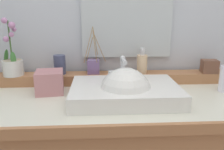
{
  "coord_description": "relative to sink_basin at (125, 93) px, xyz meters",
  "views": [
    {
      "loc": [
        -0.02,
        -1.03,
        1.27
      ],
      "look_at": [
        0.04,
        -0.01,
        0.98
      ],
      "focal_mm": 37.29,
      "sensor_mm": 36.0,
      "label": 1
    }
  ],
  "objects": [
    {
      "name": "reed_diffuser",
      "position": [
        -0.15,
        0.26,
        0.06
      ],
      "size": [
        0.12,
        0.1,
        0.26
      ],
      "color": "slate",
      "rests_on": "back_ledge"
    },
    {
      "name": "tumbler_cup",
      "position": [
        -0.33,
        0.26,
        0.08
      ],
      "size": [
        0.06,
        0.06,
        0.1
      ],
      "primitive_type": "cylinder",
      "color": "#414768",
      "rests_on": "back_ledge"
    },
    {
      "name": "mirror",
      "position": [
        0.04,
        0.32,
        0.33
      ],
      "size": [
        0.5,
        0.02,
        0.45
      ],
      "primitive_type": "cube",
      "color": "silver"
    },
    {
      "name": "potted_plant",
      "position": [
        -0.58,
        0.24,
        0.09
      ],
      "size": [
        0.11,
        0.11,
        0.3
      ],
      "color": "silver",
      "rests_on": "back_ledge"
    },
    {
      "name": "soap_dispenser",
      "position": [
        0.12,
        0.24,
        0.08
      ],
      "size": [
        0.06,
        0.06,
        0.14
      ],
      "color": "beige",
      "rests_on": "back_ledge"
    },
    {
      "name": "back_ledge",
      "position": [
        -0.1,
        0.26,
        -0.0
      ],
      "size": [
        1.41,
        0.11,
        0.06
      ],
      "primitive_type": "cube",
      "color": "#AA7149",
      "rests_on": "vanity_cabinet"
    },
    {
      "name": "tissue_box",
      "position": [
        -0.36,
        0.12,
        0.02
      ],
      "size": [
        0.15,
        0.15,
        0.11
      ],
      "primitive_type": "cube",
      "rotation": [
        0.0,
        0.0,
        0.13
      ],
      "color": "#BB7B80",
      "rests_on": "vanity_cabinet"
    },
    {
      "name": "wall_back",
      "position": [
        -0.1,
        0.43,
        0.39
      ],
      "size": [
        3.15,
        0.2,
        2.59
      ],
      "primitive_type": "cube",
      "color": "silver",
      "rests_on": "ground"
    },
    {
      "name": "trinket_box",
      "position": [
        0.5,
        0.24,
        0.06
      ],
      "size": [
        0.09,
        0.08,
        0.07
      ],
      "primitive_type": "cube",
      "rotation": [
        0.0,
        0.0,
        -0.1
      ],
      "color": "brown",
      "rests_on": "back_ledge"
    },
    {
      "name": "sink_basin",
      "position": [
        0.0,
        0.0,
        0.0
      ],
      "size": [
        0.49,
        0.34,
        0.27
      ],
      "color": "white",
      "rests_on": "vanity_cabinet"
    }
  ]
}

